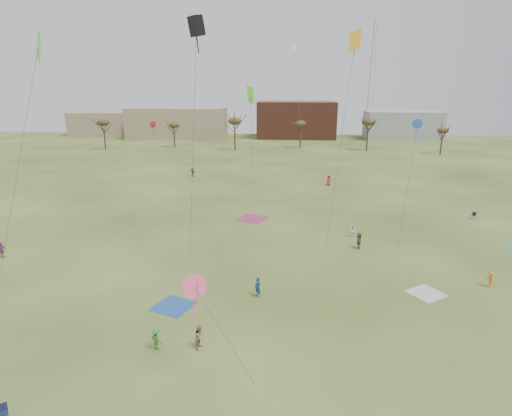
# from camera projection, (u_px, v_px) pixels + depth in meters

# --- Properties ---
(ground) EXTENTS (260.00, 260.00, 0.00)m
(ground) POSITION_uv_depth(u_px,v_px,m) (243.00, 320.00, 32.69)
(ground) COLOR #314E18
(ground) RESTS_ON ground
(flyer_near_center) EXTENTS (1.13, 0.98, 1.52)m
(flyer_near_center) POSITION_uv_depth(u_px,v_px,m) (156.00, 339.00, 28.94)
(flyer_near_center) COLOR #39822B
(flyer_near_center) RESTS_ON ground
(flyer_near_right) EXTENTS (0.75, 0.77, 1.78)m
(flyer_near_right) POSITION_uv_depth(u_px,v_px,m) (258.00, 287.00, 36.12)
(flyer_near_right) COLOR navy
(flyer_near_right) RESTS_ON ground
(spectator_fore_b) EXTENTS (0.84, 0.97, 1.70)m
(spectator_fore_b) POSITION_uv_depth(u_px,v_px,m) (200.00, 337.00, 29.05)
(spectator_fore_b) COLOR #8E795A
(spectator_fore_b) RESTS_ON ground
(spectator_fore_c) EXTENTS (0.81, 1.73, 1.80)m
(spectator_fore_c) POSITION_uv_depth(u_px,v_px,m) (359.00, 241.00, 46.86)
(spectator_fore_c) COLOR brown
(spectator_fore_c) RESTS_ON ground
(flyer_mid_b) EXTENTS (0.66, 1.01, 1.47)m
(flyer_mid_b) POSITION_uv_depth(u_px,v_px,m) (490.00, 279.00, 37.93)
(flyer_mid_b) COLOR orange
(flyer_mid_b) RESTS_ON ground
(spectator_mid_d) EXTENTS (0.55, 1.01, 1.64)m
(spectator_mid_d) POSITION_uv_depth(u_px,v_px,m) (2.00, 250.00, 44.30)
(spectator_mid_d) COLOR #9C4184
(spectator_mid_d) RESTS_ON ground
(spectator_mid_e) EXTENTS (0.79, 0.64, 1.52)m
(spectator_mid_e) POSITION_uv_depth(u_px,v_px,m) (353.00, 231.00, 50.38)
(spectator_mid_e) COLOR white
(spectator_mid_e) RESTS_ON ground
(flyer_far_a) EXTENTS (1.56, 1.46, 1.75)m
(flyer_far_a) POSITION_uv_depth(u_px,v_px,m) (193.00, 172.00, 83.93)
(flyer_far_a) COLOR #226622
(flyer_far_a) RESTS_ON ground
(flyer_far_b) EXTENTS (1.08, 0.90, 1.89)m
(flyer_far_b) POSITION_uv_depth(u_px,v_px,m) (329.00, 180.00, 76.27)
(flyer_far_b) COLOR red
(flyer_far_b) RESTS_ON ground
(blanket_blue) EXTENTS (3.74, 3.74, 0.03)m
(blanket_blue) POSITION_uv_depth(u_px,v_px,m) (173.00, 306.00, 34.74)
(blanket_blue) COLOR #2552A4
(blanket_blue) RESTS_ON ground
(blanket_cream) EXTENTS (3.69, 3.69, 0.03)m
(blanket_cream) POSITION_uv_depth(u_px,v_px,m) (426.00, 294.00, 36.85)
(blanket_cream) COLOR silver
(blanket_cream) RESTS_ON ground
(blanket_plum) EXTENTS (4.72, 4.72, 0.03)m
(blanket_plum) POSITION_uv_depth(u_px,v_px,m) (252.00, 219.00, 57.56)
(blanket_plum) COLOR #A1315C
(blanket_plum) RESTS_ON ground
(camp_chair_left) EXTENTS (0.72, 0.73, 0.87)m
(camp_chair_left) POSITION_uv_depth(u_px,v_px,m) (3.00, 416.00, 22.91)
(camp_chair_left) COLOR #151A3A
(camp_chair_left) RESTS_ON ground
(camp_chair_right) EXTENTS (0.73, 0.74, 0.87)m
(camp_chair_right) POSITION_uv_depth(u_px,v_px,m) (473.00, 217.00, 57.56)
(camp_chair_right) COLOR #141738
(camp_chair_right) RESTS_ON ground
(kites_aloft) EXTENTS (53.76, 67.34, 23.74)m
(kites_aloft) POSITION_uv_depth(u_px,v_px,m) (247.00, 67.00, 49.43)
(kites_aloft) COLOR white
(kites_aloft) RESTS_ON ground
(tree_line) EXTENTS (117.44, 49.32, 8.91)m
(tree_line) POSITION_uv_depth(u_px,v_px,m) (266.00, 128.00, 106.73)
(tree_line) COLOR #3A2B1E
(tree_line) RESTS_ON ground
(building_tan) EXTENTS (32.00, 14.00, 10.00)m
(building_tan) POSITION_uv_depth(u_px,v_px,m) (178.00, 123.00, 144.17)
(building_tan) COLOR #937F60
(building_tan) RESTS_ON ground
(building_brick) EXTENTS (26.00, 16.00, 12.00)m
(building_brick) POSITION_uv_depth(u_px,v_px,m) (296.00, 120.00, 145.56)
(building_brick) COLOR brown
(building_brick) RESTS_ON ground
(building_grey) EXTENTS (24.00, 12.00, 9.00)m
(building_grey) POSITION_uv_depth(u_px,v_px,m) (402.00, 125.00, 141.33)
(building_grey) COLOR gray
(building_grey) RESTS_ON ground
(building_tan_west) EXTENTS (20.00, 12.00, 8.00)m
(building_tan_west) POSITION_uv_depth(u_px,v_px,m) (101.00, 124.00, 153.50)
(building_tan_west) COLOR #937F60
(building_tan_west) RESTS_ON ground
(radio_tower) EXTENTS (1.51, 1.72, 41.00)m
(radio_tower) POSITION_uv_depth(u_px,v_px,m) (371.00, 79.00, 144.75)
(radio_tower) COLOR #9EA3A8
(radio_tower) RESTS_ON ground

